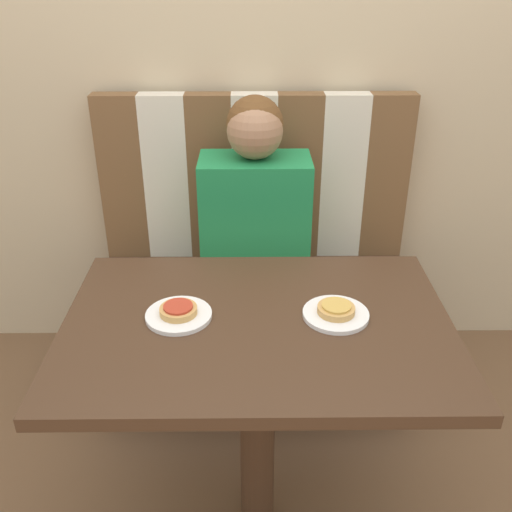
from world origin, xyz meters
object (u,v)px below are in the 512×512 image
person (255,200)px  pizza_left (178,310)px  plate_right (336,314)px  pizza_right (336,309)px  plate_left (179,315)px

person → pizza_left: 0.71m
plate_right → pizza_right: size_ratio=1.77×
person → plate_left: 0.71m
plate_left → pizza_right: size_ratio=1.77×
plate_right → pizza_left: (-0.40, 0.00, 0.02)m
plate_left → pizza_right: bearing=0.0°
person → pizza_right: size_ratio=7.25×
plate_left → person: bearing=73.4°
pizza_right → pizza_left: bearing=180.0°
person → plate_right: 0.71m
person → pizza_right: bearing=-73.4°
pizza_left → pizza_right: bearing=0.0°
person → pizza_left: (-0.20, -0.68, -0.02)m
plate_left → pizza_left: 0.02m
plate_right → pizza_right: 0.02m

